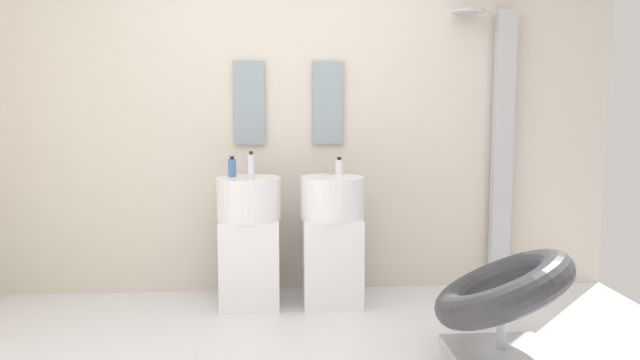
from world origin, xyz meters
name	(u,v)px	position (x,y,z in m)	size (l,w,h in m)	color
rear_partition	(289,115)	(0.00, 1.65, 1.30)	(4.80, 0.10, 2.60)	beige
pedestal_sink_left	(249,239)	(-0.28, 1.24, 0.46)	(0.43, 0.43, 0.99)	white
pedestal_sink_right	(332,238)	(0.28, 1.24, 0.46)	(0.43, 0.43, 0.99)	white
vanity_mirror_left	(249,103)	(-0.28, 1.58, 1.38)	(0.22, 0.03, 0.59)	#8C9EA8
vanity_mirror_right	(328,103)	(0.28, 1.58, 1.38)	(0.22, 0.03, 0.59)	#8C9EA8
shower_column	(501,145)	(1.56, 1.53, 1.08)	(0.49, 0.24, 2.05)	#B7BABF
lounge_chair	(503,297)	(1.11, 0.17, 0.35)	(1.01, 1.01, 0.65)	#B7BABF
soap_bottle_blue	(232,167)	(-0.40, 1.29, 0.95)	(0.05, 0.05, 0.14)	#4C72B7
soap_bottle_white	(339,167)	(0.34, 1.33, 0.94)	(0.05, 0.05, 0.13)	white
soap_bottle_clear	(251,167)	(-0.26, 1.09, 0.97)	(0.04, 0.04, 0.19)	silver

